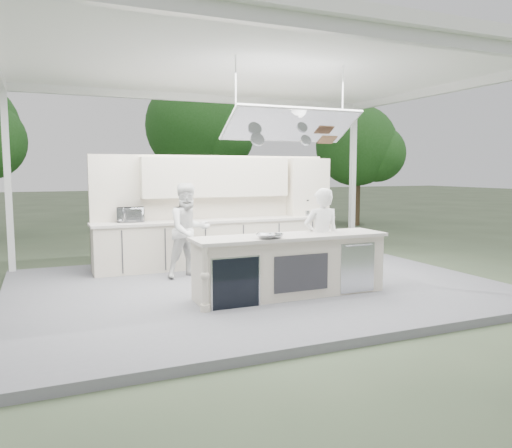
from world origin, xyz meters
name	(u,v)px	position (x,y,z in m)	size (l,w,h in m)	color
ground	(256,291)	(0.00, 0.00, 0.00)	(90.00, 90.00, 0.00)	#49583D
stage_deck	(256,288)	(0.00, 0.00, 0.06)	(8.00, 6.00, 0.12)	slate
tent	(256,69)	(0.00, -0.01, 3.71)	(8.20, 6.20, 3.86)	white
demo_island	(290,265)	(0.18, -0.91, 0.60)	(3.10, 0.79, 0.95)	beige
back_counter	(219,242)	(0.00, 1.90, 0.60)	(5.08, 0.72, 0.95)	beige
back_wall_unit	(236,194)	(0.44, 2.11, 1.57)	(5.05, 0.48, 2.25)	beige
tree_cluster	(139,134)	(-0.16, 9.77, 3.29)	(19.55, 9.40, 5.85)	brown
head_chef	(321,239)	(0.87, -0.70, 0.95)	(0.61, 0.40, 1.66)	white
sous_chef	(189,230)	(-0.89, 1.01, 0.98)	(0.84, 0.65, 1.72)	silver
toaster_oven	(130,215)	(-1.76, 2.08, 1.21)	(0.51, 0.35, 0.28)	silver
bowl_large	(266,236)	(-0.34, -1.15, 1.11)	(0.29, 0.29, 0.07)	silver
bowl_small	(276,236)	(-0.18, -1.15, 1.11)	(0.23, 0.23, 0.07)	#AFB2B6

